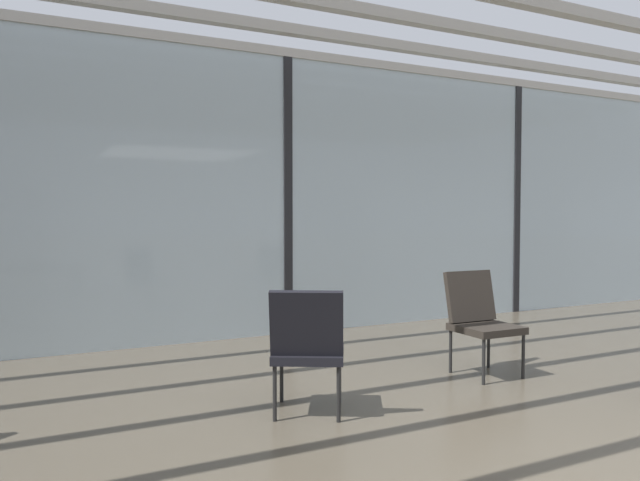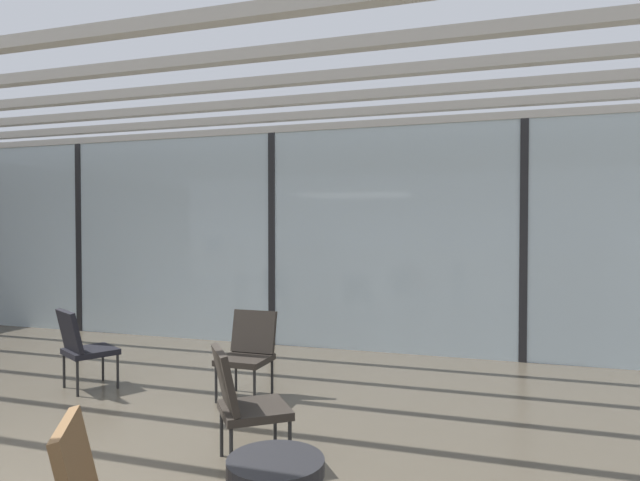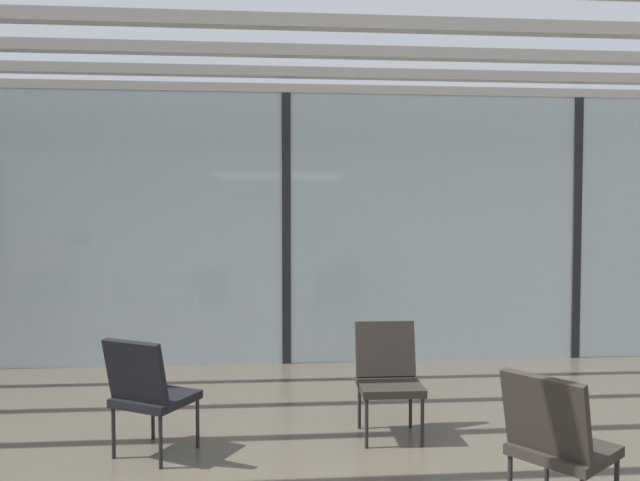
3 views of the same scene
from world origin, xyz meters
TOP-DOWN VIEW (x-y plane):
  - glass_curtain_wall at (0.00, 5.20)m, footprint 14.00×0.08m
  - window_mullion_0 at (-3.50, 5.20)m, footprint 0.10×0.12m
  - window_mullion_1 at (0.00, 5.20)m, footprint 0.10×0.12m
  - window_mullion_2 at (3.50, 5.20)m, footprint 0.10×0.12m
  - ceiling_slats at (0.00, 1.90)m, footprint 13.72×6.72m
  - parked_airplane at (1.23, 11.32)m, footprint 14.15×4.40m
  - lounge_chair_1 at (-1.07, 2.46)m, footprint 0.68×0.69m
  - lounge_chair_2 at (0.73, 2.79)m, footprint 0.49×0.53m
  - lounge_chair_3 at (1.39, 1.29)m, footprint 0.71×0.70m

SIDE VIEW (x-z plane):
  - lounge_chair_1 at x=-1.07m, z-range 0.06..0.93m
  - lounge_chair_2 at x=0.73m, z-range 0.06..0.93m
  - lounge_chair_3 at x=1.39m, z-range 0.06..0.93m
  - glass_curtain_wall at x=0.00m, z-range 0.00..3.14m
  - window_mullion_0 at x=-3.50m, z-range 0.00..3.14m
  - window_mullion_1 at x=0.00m, z-range 0.00..3.14m
  - window_mullion_2 at x=3.50m, z-range 0.00..3.14m
  - parked_airplane at x=1.23m, z-range 0.00..4.40m
  - ceiling_slats at x=0.00m, z-range 3.14..3.24m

